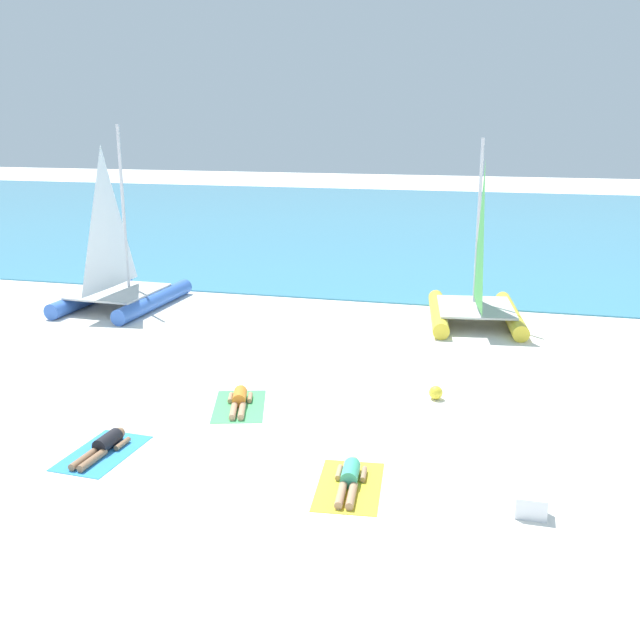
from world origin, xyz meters
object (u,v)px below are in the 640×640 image
at_px(sailboat_yellow, 476,297).
at_px(towel_middle, 239,406).
at_px(towel_right, 349,486).
at_px(beach_ball, 436,393).
at_px(sailboat_blue, 119,281).
at_px(towel_left, 102,453).
at_px(sunbather_middle, 239,400).
at_px(sunbather_left, 104,445).
at_px(sunbather_right, 350,478).
at_px(cooler_box, 531,506).

height_order(sailboat_yellow, towel_middle, sailboat_yellow).
distance_m(towel_right, beach_ball, 4.63).
relative_size(sailboat_blue, towel_left, 3.13).
height_order(towel_left, towel_right, same).
xyz_separation_m(sunbather_middle, beach_ball, (4.18, 1.47, 0.03)).
distance_m(sailboat_yellow, towel_right, 11.42).
xyz_separation_m(sunbather_left, sunbather_right, (4.83, -0.10, 0.00)).
bearing_deg(sailboat_blue, sunbather_right, -43.44).
height_order(sunbather_middle, cooler_box, cooler_box).
bearing_deg(beach_ball, cooler_box, -67.01).
bearing_deg(sunbather_right, sailboat_blue, 128.47).
relative_size(towel_right, sunbather_right, 1.21).
bearing_deg(beach_ball, sailboat_yellow, 85.77).
bearing_deg(towel_right, sunbather_middle, 136.08).
xyz_separation_m(sailboat_yellow, sunbather_middle, (-4.69, -8.25, -0.70)).
distance_m(sunbather_left, sunbather_right, 4.83).
xyz_separation_m(towel_right, sunbather_right, (-0.01, 0.07, 0.13)).
bearing_deg(beach_ball, towel_left, -143.09).
bearing_deg(sunbather_right, towel_right, -90.00).
xyz_separation_m(sailboat_yellow, beach_ball, (-0.50, -6.78, -0.67)).
bearing_deg(beach_ball, sunbather_left, -143.49).
bearing_deg(towel_left, towel_middle, 59.43).
bearing_deg(sunbather_left, cooler_box, 0.24).
distance_m(sunbather_right, beach_ball, 4.56).
xyz_separation_m(towel_middle, cooler_box, (6.17, -3.20, 0.17)).
bearing_deg(sunbather_left, sunbather_middle, 62.80).
bearing_deg(towel_left, sailboat_blue, 117.33).
xyz_separation_m(towel_left, cooler_box, (7.87, -0.32, 0.17)).
bearing_deg(towel_middle, sunbather_left, -121.11).
xyz_separation_m(towel_right, cooler_box, (3.03, -0.22, 0.17)).
height_order(sailboat_yellow, sunbather_middle, sailboat_yellow).
distance_m(sunbather_left, sunbather_middle, 3.32).
distance_m(towel_left, towel_middle, 3.34).
bearing_deg(cooler_box, sunbather_left, 177.17).
distance_m(towel_left, beach_ball, 7.33).
bearing_deg(sunbather_right, towel_left, 173.42).
height_order(sailboat_yellow, beach_ball, sailboat_yellow).
bearing_deg(towel_left, cooler_box, -2.34).
bearing_deg(cooler_box, sunbather_right, 174.65).
bearing_deg(sunbather_right, sailboat_yellow, 76.08).
xyz_separation_m(sailboat_yellow, sunbather_left, (-6.36, -11.12, -0.70)).
bearing_deg(towel_middle, sailboat_yellow, 60.68).
xyz_separation_m(sailboat_blue, beach_ball, (11.14, -5.81, -0.73)).
bearing_deg(towel_middle, sailboat_blue, 133.55).
distance_m(sailboat_blue, beach_ball, 12.59).
height_order(sunbather_middle, sunbather_right, same).
height_order(sunbather_right, beach_ball, beach_ball).
height_order(towel_left, beach_ball, beach_ball).
distance_m(sailboat_blue, sunbather_right, 14.42).
relative_size(towel_middle, towel_right, 1.00).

